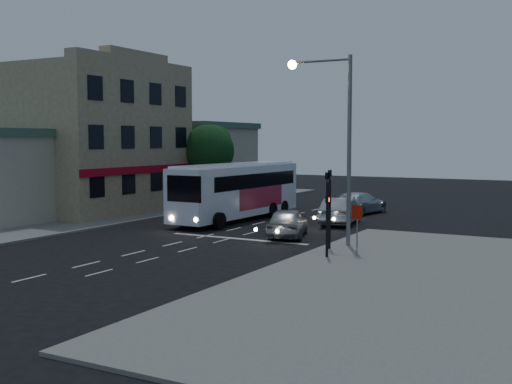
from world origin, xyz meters
The scene contains 15 objects.
ground centered at (0.00, 0.00, 0.00)m, with size 120.00×120.00×0.00m, color black.
sidewalk_near centered at (13.00, -4.00, 0.06)m, with size 12.00×24.00×0.12m, color slate.
sidewalk_far centered at (-13.00, 8.00, 0.06)m, with size 12.00×50.00×0.12m, color slate.
road_markings centered at (1.29, 3.31, 0.00)m, with size 8.00×30.55×0.01m.
tour_bus centered at (-1.93, 8.64, 1.97)m, with size 2.84×11.93×3.64m.
car_suv centered at (3.99, 3.80, 0.78)m, with size 1.85×4.60×1.57m, color #A0A0A1.
car_sedan_a centered at (4.61, 9.95, 0.81)m, with size 1.72×4.93×1.62m, color #B9B9BC.
car_sedan_b centered at (3.73, 15.86, 0.76)m, with size 2.13×5.24×1.52m, color silver.
traffic_signal_main centered at (7.60, 0.78, 2.42)m, with size 0.25×0.35×4.10m.
traffic_signal_side centered at (8.30, -1.20, 2.42)m, with size 0.18×0.15×4.10m.
regulatory_sign centered at (9.30, -0.24, 1.60)m, with size 0.45×0.12×2.20m.
streetlight centered at (7.34, 2.20, 5.73)m, with size 3.32×0.44×9.00m.
main_building centered at (-13.96, 8.00, 5.16)m, with size 10.12×12.00×11.00m.
low_building_north centered at (-13.50, 20.00, 3.39)m, with size 9.40×9.40×6.50m.
street_tree centered at (-8.21, 15.02, 4.50)m, with size 4.00×4.00×6.20m.
Camera 1 is at (18.68, -26.59, 5.14)m, focal length 45.00 mm.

